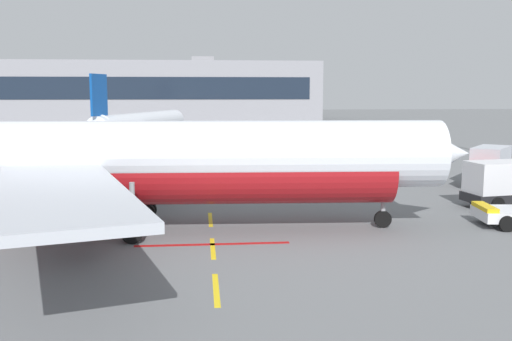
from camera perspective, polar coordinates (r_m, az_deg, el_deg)
The scene contains 7 objects.
ground at distance 53.03m, azimuth 19.78°, elevation -1.20°, with size 400.00×400.00×0.00m, color slate.
apron_paint_markings at distance 45.67m, azimuth -4.69°, elevation -2.14°, with size 8.00×96.54×0.01m.
airliner_foreground at distance 33.08m, azimuth -8.93°, elevation 0.92°, with size 34.78×34.59×12.20m.
airliner_mid_left at distance 80.24m, azimuth -11.27°, elevation 4.28°, with size 26.27×27.29×9.80m.
catering_truck at distance 43.34m, azimuth 23.74°, elevation -1.11°, with size 7.30×3.52×3.14m.
fuel_service_truck at distance 52.94m, azimuth 21.74°, elevation 0.49°, with size 6.30×6.93×3.14m.
terminal_satellite at distance 164.08m, azimuth -9.85°, elevation 7.64°, with size 88.21×27.34×17.17m.
Camera 1 is at (17.46, -7.36, 7.84)m, focal length 40.98 mm.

